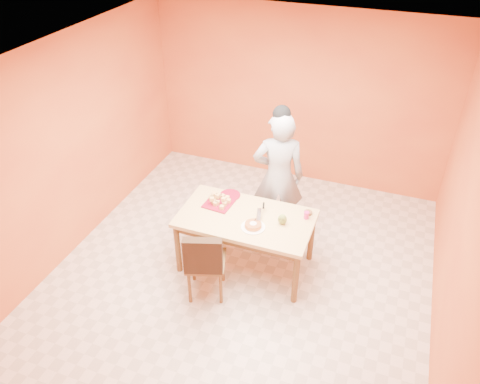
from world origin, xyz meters
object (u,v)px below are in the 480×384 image
(person, at_px, (278,177))
(red_dinner_plate, at_px, (230,195))
(pastry_platter, at_px, (219,203))
(sponge_cake, at_px, (253,225))
(magenta_glass, at_px, (306,215))
(dining_table, at_px, (246,223))
(dining_chair, at_px, (205,261))
(egg_ornament, at_px, (282,219))
(checker_tin, at_px, (308,213))

(person, relative_size, red_dinner_plate, 7.01)
(person, xyz_separation_m, red_dinner_plate, (-0.51, -0.40, -0.14))
(pastry_platter, distance_m, sponge_cake, 0.62)
(person, height_order, magenta_glass, person)
(dining_table, height_order, pastry_platter, pastry_platter)
(pastry_platter, bearing_deg, dining_chair, -80.22)
(sponge_cake, distance_m, egg_ornament, 0.35)
(person, relative_size, sponge_cake, 9.36)
(sponge_cake, bearing_deg, dining_chair, -132.64)
(red_dinner_plate, xyz_separation_m, checker_tin, (1.02, -0.03, 0.01))
(dining_chair, xyz_separation_m, egg_ornament, (0.71, 0.64, 0.32))
(dining_chair, bearing_deg, magenta_glass, 23.14)
(dining_table, distance_m, person, 0.81)
(dining_table, xyz_separation_m, checker_tin, (0.68, 0.32, 0.11))
(dining_table, xyz_separation_m, egg_ornament, (0.44, 0.02, 0.16))
(dining_table, relative_size, red_dinner_plate, 6.16)
(dining_table, xyz_separation_m, pastry_platter, (-0.40, 0.13, 0.10))
(dining_table, distance_m, red_dinner_plate, 0.50)
(dining_table, xyz_separation_m, sponge_cake, (0.15, -0.16, 0.13))
(dining_table, relative_size, magenta_glass, 17.88)
(pastry_platter, bearing_deg, magenta_glass, 4.83)
(person, distance_m, sponge_cake, 0.92)
(checker_tin, bearing_deg, dining_chair, -135.57)
(sponge_cake, bearing_deg, person, 88.28)
(pastry_platter, xyz_separation_m, checker_tin, (1.08, 0.19, 0.01))
(pastry_platter, xyz_separation_m, egg_ornament, (0.84, -0.11, 0.06))
(dining_table, distance_m, dining_chair, 0.69)
(person, distance_m, red_dinner_plate, 0.67)
(dining_table, relative_size, dining_chair, 1.65)
(red_dinner_plate, distance_m, checker_tin, 1.02)
(red_dinner_plate, bearing_deg, magenta_glass, -7.09)
(egg_ornament, distance_m, checker_tin, 0.39)
(dining_chair, xyz_separation_m, red_dinner_plate, (-0.07, 0.96, 0.26))
(dining_table, relative_size, sponge_cake, 8.22)
(magenta_glass, bearing_deg, checker_tin, 90.00)
(person, height_order, sponge_cake, person)
(pastry_platter, relative_size, red_dinner_plate, 1.25)
(person, xyz_separation_m, checker_tin, (0.51, -0.43, -0.14))
(pastry_platter, relative_size, sponge_cake, 1.67)
(checker_tin, bearing_deg, person, 139.45)
(magenta_glass, bearing_deg, red_dinner_plate, 172.91)
(egg_ornament, bearing_deg, magenta_glass, 28.06)
(magenta_glass, bearing_deg, sponge_cake, -144.33)
(person, bearing_deg, magenta_glass, 116.15)
(dining_table, bearing_deg, checker_tin, 25.16)
(dining_table, relative_size, checker_tin, 16.07)
(pastry_platter, distance_m, checker_tin, 1.10)
(dining_table, distance_m, checker_tin, 0.76)
(person, relative_size, checker_tin, 18.29)
(egg_ornament, xyz_separation_m, checker_tin, (0.24, 0.30, -0.05))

